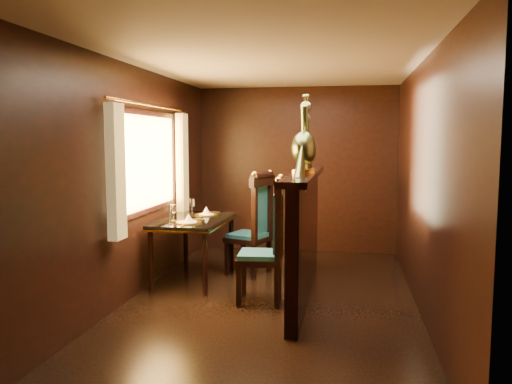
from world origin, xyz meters
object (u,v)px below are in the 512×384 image
at_px(dining_table, 194,224).
at_px(peacock_left, 304,133).
at_px(peacock_right, 307,140).
at_px(chair_right, 257,221).
at_px(chair_left, 271,237).

bearing_deg(dining_table, peacock_left, -22.34).
distance_m(peacock_left, peacock_right, 0.39).
height_order(chair_right, peacock_left, peacock_left).
bearing_deg(chair_left, chair_right, 104.36).
relative_size(dining_table, peacock_left, 1.57).
distance_m(dining_table, peacock_left, 1.86).
height_order(dining_table, peacock_right, peacock_right).
relative_size(chair_right, peacock_left, 1.62).
xyz_separation_m(peacock_left, peacock_right, (0.00, 0.38, -0.07)).
bearing_deg(chair_right, chair_left, -51.62).
xyz_separation_m(dining_table, chair_right, (0.71, 0.34, 0.01)).
bearing_deg(dining_table, chair_left, -30.66).
bearing_deg(chair_left, peacock_left, 5.31).
height_order(dining_table, peacock_left, peacock_left).
bearing_deg(peacock_left, chair_right, 124.97).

